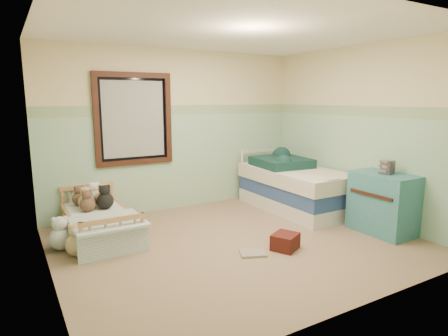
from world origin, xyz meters
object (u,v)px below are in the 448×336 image
plush_floor_cream (61,239)px  plush_floor_tan (77,245)px  dresser (383,203)px  floor_book (253,253)px  toddler_bed_frame (100,229)px  red_pillow (285,242)px  twin_bed_frame (295,203)px

plush_floor_cream → plush_floor_tan: (0.13, -0.28, -0.00)m
plush_floor_cream → dresser: 4.05m
dresser → floor_book: dresser is taller
plush_floor_cream → floor_book: 2.25m
plush_floor_tan → dresser: 3.83m
toddler_bed_frame → red_pillow: size_ratio=4.94×
plush_floor_cream → twin_bed_frame: bearing=-1.5°
toddler_bed_frame → twin_bed_frame: size_ratio=0.80×
dresser → floor_book: size_ratio=2.73×
toddler_bed_frame → red_pillow: (1.79, -1.54, -0.00)m
plush_floor_cream → plush_floor_tan: plush_floor_cream is taller
plush_floor_tan → dresser: bearing=-18.5°
twin_bed_frame → floor_book: 1.97m
toddler_bed_frame → dresser: 3.70m
plush_floor_tan → red_pillow: (2.15, -1.03, -0.04)m
plush_floor_tan → twin_bed_frame: 3.34m
plush_floor_tan → floor_book: (1.73, -0.96, -0.12)m
twin_bed_frame → dresser: (0.29, -1.40, 0.29)m
plush_floor_tan → plush_floor_cream: bearing=115.5°
plush_floor_cream → dresser: size_ratio=0.34×
dresser → red_pillow: dresser is taller
plush_floor_cream → floor_book: (1.87, -1.24, -0.12)m
toddler_bed_frame → dresser: (3.26, -1.72, 0.30)m
plush_floor_cream → red_pillow: size_ratio=0.91×
plush_floor_cream → floor_book: size_ratio=0.94×
plush_floor_tan → dresser: dresser is taller
plush_floor_cream → twin_bed_frame: 3.47m
red_pillow → floor_book: (-0.42, 0.06, -0.08)m
plush_floor_cream → plush_floor_tan: size_ratio=1.04×
plush_floor_tan → red_pillow: 2.38m
red_pillow → floor_book: size_ratio=1.03×
dresser → twin_bed_frame: bearing=101.7°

